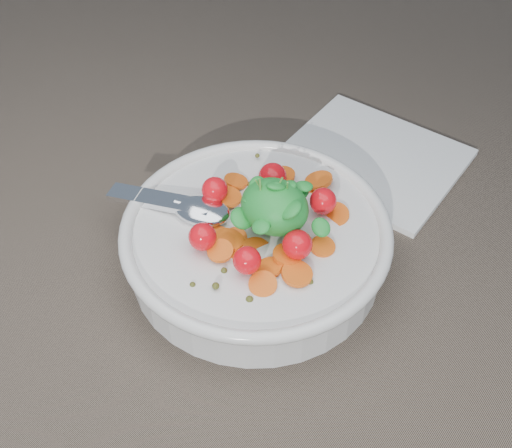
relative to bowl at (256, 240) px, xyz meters
The scene contains 3 objects.
ground 0.04m from the bowl, 128.77° to the left, with size 6.00×6.00×0.00m, color #6D5D4D.
bowl is the anchor object (origin of this frame).
napkin 0.19m from the bowl, 86.59° to the left, with size 0.17×0.15×0.01m, color white.
Camera 1 is at (0.25, -0.32, 0.44)m, focal length 45.00 mm.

